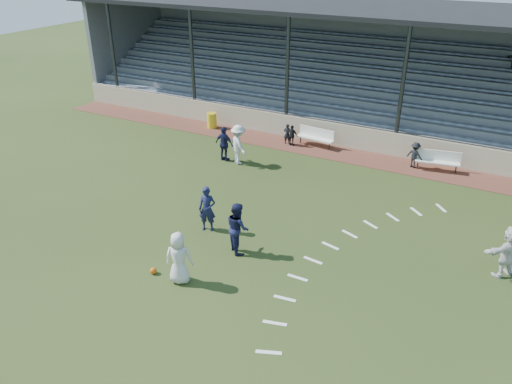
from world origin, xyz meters
TOP-DOWN VIEW (x-y plane):
  - ground at (0.00, 0.00)m, footprint 90.00×90.00m
  - cinder_track at (0.00, 10.50)m, footprint 34.00×2.00m
  - retaining_wall at (0.00, 11.55)m, footprint 34.00×0.18m
  - bench_left at (-0.93, 10.92)m, footprint 2.03×0.66m
  - bench_right at (5.27, 10.73)m, footprint 2.04×0.82m
  - trash_bin at (-7.25, 10.75)m, footprint 0.54×0.54m
  - football at (-1.40, -2.00)m, footprint 0.22×0.22m
  - player_white_lead at (-0.39, -1.91)m, footprint 1.01×0.85m
  - player_navy_lead at (-1.34, 1.18)m, footprint 0.74×0.61m
  - player_navy_mid at (0.35, 0.50)m, footprint 1.14×1.12m
  - player_white_wing at (-3.38, 7.07)m, footprint 1.44×1.31m
  - player_navy_wing at (-4.16, 7.06)m, footprint 1.05×0.53m
  - player_white_back at (8.66, 3.28)m, footprint 1.47×1.61m
  - sub_left_near at (-2.37, 10.48)m, footprint 0.44×0.33m
  - sub_left_far at (-2.04, 10.37)m, footprint 0.66×0.30m
  - sub_right at (4.22, 10.54)m, footprint 0.91×0.68m
  - grandstand at (0.01, 16.26)m, footprint 34.60×9.00m
  - penalty_arc at (4.12, 0.00)m, footprint 3.89×14.63m

SIDE VIEW (x-z plane):
  - ground at x=0.00m, z-range 0.00..0.00m
  - penalty_arc at x=4.12m, z-range 0.00..0.01m
  - cinder_track at x=0.00m, z-range 0.00..0.02m
  - football at x=-1.40m, z-range 0.00..0.22m
  - trash_bin at x=-7.25m, z-range 0.02..0.88m
  - sub_left_near at x=-2.37m, z-range 0.02..1.12m
  - sub_left_far at x=-2.04m, z-range 0.02..1.13m
  - bench_left at x=-0.93m, z-range 0.11..1.06m
  - bench_right at x=5.27m, z-range 0.11..1.06m
  - retaining_wall at x=0.00m, z-range 0.00..1.20m
  - sub_right at x=4.22m, z-range 0.02..1.27m
  - player_navy_wing at x=-4.16m, z-range 0.00..1.73m
  - player_navy_lead at x=-1.34m, z-range 0.00..1.75m
  - player_white_lead at x=-0.39m, z-range 0.00..1.77m
  - player_white_back at x=8.66m, z-range 0.00..1.79m
  - player_navy_mid at x=0.35m, z-range 0.00..1.85m
  - player_white_wing at x=-3.38m, z-range 0.00..1.94m
  - grandstand at x=0.01m, z-range -1.10..5.51m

